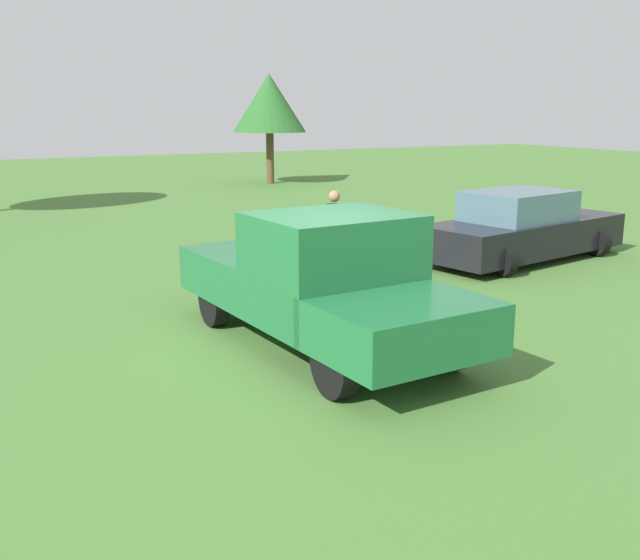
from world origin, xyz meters
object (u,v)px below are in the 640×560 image
object	(u,v)px
sedan_near	(522,229)
person_bystander	(334,229)
pickup_truck	(325,279)
tree_side	(269,103)

from	to	relation	value
sedan_near	person_bystander	size ratio (longest dim) A/B	3.08
pickup_truck	tree_side	distance (m)	21.51
person_bystander	tree_side	size ratio (longest dim) A/B	0.37
pickup_truck	person_bystander	world-z (taller)	pickup_truck
pickup_truck	person_bystander	distance (m)	4.14
pickup_truck	tree_side	bearing A→B (deg)	-26.24
sedan_near	person_bystander	distance (m)	4.23
sedan_near	tree_side	world-z (taller)	tree_side
person_bystander	tree_side	xyz separation A→B (m)	(16.24, -5.98, 2.31)
sedan_near	person_bystander	bearing A→B (deg)	163.77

